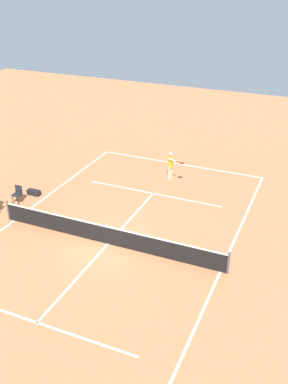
% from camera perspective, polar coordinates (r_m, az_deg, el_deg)
% --- Properties ---
extents(ground_plane, '(60.00, 60.00, 0.00)m').
position_cam_1_polar(ground_plane, '(20.87, -4.66, -6.66)').
color(ground_plane, '#D37A4C').
extents(court_lines, '(10.82, 20.38, 0.01)m').
position_cam_1_polar(court_lines, '(20.87, -4.66, -6.65)').
color(court_lines, white).
rests_on(court_lines, ground).
extents(tennis_net, '(11.42, 0.10, 1.07)m').
position_cam_1_polar(tennis_net, '(20.60, -4.71, -5.51)').
color(tennis_net, '#4C4C51').
rests_on(tennis_net, ground).
extents(player_serving, '(1.21, 0.90, 1.76)m').
position_cam_1_polar(player_serving, '(26.51, 3.51, 3.70)').
color(player_serving, beige).
rests_on(player_serving, ground).
extents(tennis_ball, '(0.07, 0.07, 0.07)m').
position_cam_1_polar(tennis_ball, '(25.81, -1.10, 0.57)').
color(tennis_ball, '#CCE033').
rests_on(tennis_ball, ground).
extents(courtside_chair_mid, '(0.44, 0.46, 0.95)m').
position_cam_1_polar(courtside_chair_mid, '(25.04, -15.98, -0.15)').
color(courtside_chair_mid, '#262626').
rests_on(courtside_chair_mid, ground).
extents(equipment_bag, '(0.76, 0.32, 0.30)m').
position_cam_1_polar(equipment_bag, '(25.76, -13.99, -0.06)').
color(equipment_bag, black).
rests_on(equipment_bag, ground).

